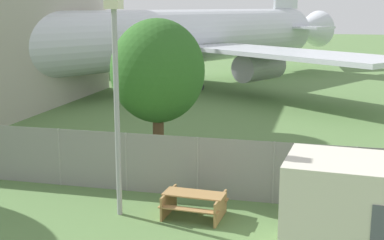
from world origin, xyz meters
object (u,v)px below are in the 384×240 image
airplane (164,39)px  picnic_bench_near_cabin (194,202)px  portable_cabin (364,211)px  tree_near_hangar (158,72)px

airplane → picnic_bench_near_cabin: airplane is taller
portable_cabin → airplane: bearing=121.2°
portable_cabin → tree_near_hangar: tree_near_hangar is taller
airplane → portable_cabin: 29.58m
portable_cabin → tree_near_hangar: 9.26m
tree_near_hangar → airplane: bearing=106.3°
portable_cabin → picnic_bench_near_cabin: portable_cabin is taller
picnic_bench_near_cabin → tree_near_hangar: tree_near_hangar is taller
picnic_bench_near_cabin → tree_near_hangar: (-2.27, 3.60, 3.52)m
picnic_bench_near_cabin → airplane: bearing=108.9°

